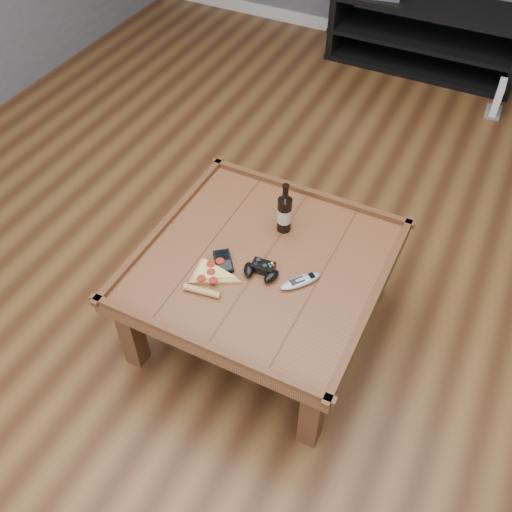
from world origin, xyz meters
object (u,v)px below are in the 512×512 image
at_px(smartphone, 223,261).
at_px(game_console, 497,100).
at_px(media_console, 426,36).
at_px(coffee_table, 263,270).
at_px(game_controller, 261,270).
at_px(pizza_slice, 210,276).
at_px(remote_control, 300,281).
at_px(beer_bottle, 285,212).

bearing_deg(smartphone, game_console, 33.40).
relative_size(media_console, game_console, 6.07).
distance_m(coffee_table, game_controller, 0.11).
height_order(media_console, smartphone, media_console).
relative_size(pizza_slice, smartphone, 2.06).
height_order(media_console, remote_control, media_console).
bearing_deg(remote_control, media_console, 131.95).
bearing_deg(beer_bottle, smartphone, -115.17).
bearing_deg(smartphone, coffee_table, -8.82).
relative_size(coffee_table, beer_bottle, 4.14).
height_order(pizza_slice, remote_control, pizza_slice).
xyz_separation_m(remote_control, game_console, (0.45, 2.39, -0.36)).
bearing_deg(pizza_slice, game_console, 63.93).
relative_size(beer_bottle, pizza_slice, 0.84).
bearing_deg(game_console, smartphone, -110.99).
bearing_deg(pizza_slice, game_controller, 23.56).
bearing_deg(smartphone, media_console, 48.30).
bearing_deg(game_controller, remote_control, 3.77).
bearing_deg(beer_bottle, media_console, 89.95).
bearing_deg(coffee_table, smartphone, -150.00).
distance_m(smartphone, remote_control, 0.34).
relative_size(game_controller, pizza_slice, 0.57).
xyz_separation_m(media_console, smartphone, (-0.14, -2.83, 0.21)).
bearing_deg(coffee_table, remote_control, -12.49).
distance_m(media_console, pizza_slice, 2.94).
bearing_deg(remote_control, beer_bottle, 164.76).
distance_m(beer_bottle, game_controller, 0.30).
height_order(beer_bottle, smartphone, beer_bottle).
height_order(game_controller, pizza_slice, game_controller).
relative_size(coffee_table, remote_control, 5.83).
distance_m(beer_bottle, smartphone, 0.34).
xyz_separation_m(game_controller, game_console, (0.61, 2.41, -0.37)).
bearing_deg(game_console, beer_bottle, -109.89).
xyz_separation_m(pizza_slice, remote_control, (0.34, 0.14, 0.00)).
xyz_separation_m(smartphone, game_console, (0.78, 2.43, -0.35)).
bearing_deg(remote_control, game_controller, -133.42).
distance_m(pizza_slice, game_console, 2.67).
height_order(game_controller, game_console, game_controller).
height_order(coffee_table, game_console, coffee_table).
distance_m(remote_control, game_console, 2.46).
bearing_deg(coffee_table, beer_bottle, 90.63).
xyz_separation_m(media_console, pizza_slice, (-0.15, -2.93, 0.21)).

